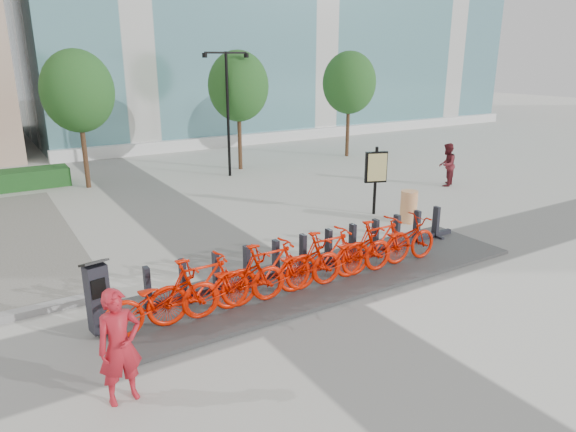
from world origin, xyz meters
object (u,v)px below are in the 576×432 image
bike_0 (162,299)px  construction_barrel (409,207)px  worker_red (120,347)px  pedestrian (447,165)px  kiosk (98,297)px  map_sign (376,170)px

bike_0 → construction_barrel: bike_0 is taller
worker_red → construction_barrel: (9.55, 4.02, -0.39)m
pedestrian → kiosk: bearing=-10.8°
bike_0 → pedestrian: size_ratio=1.28×
kiosk → construction_barrel: 9.61m
kiosk → map_sign: map_sign is taller
map_sign → pedestrian: bearing=37.5°
worker_red → construction_barrel: worker_red is taller
bike_0 → map_sign: (8.10, 3.61, 0.79)m
map_sign → bike_0: bearing=-134.9°
pedestrian → map_sign: size_ratio=0.77×
kiosk → map_sign: size_ratio=0.65×
kiosk → bike_0: bearing=-35.6°
kiosk → worker_red: 2.08m
kiosk → map_sign: bearing=9.1°
kiosk → worker_red: size_ratio=0.80×
construction_barrel → map_sign: size_ratio=0.45×
worker_red → pedestrian: (14.09, 6.64, -0.04)m
bike_0 → worker_red: bearing=144.5°
bike_0 → construction_barrel: size_ratio=2.19×
bike_0 → construction_barrel: 8.76m
kiosk → construction_barrel: size_ratio=1.44×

